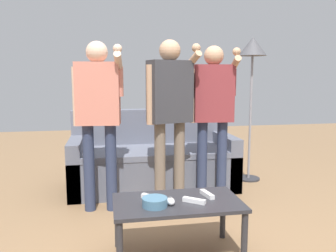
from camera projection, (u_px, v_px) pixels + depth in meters
The scene contains 12 objects.
ground_plane at pixel (195, 243), 2.63m from camera, with size 12.00×12.00×0.00m, color #93704C.
couch at pixel (153, 161), 3.96m from camera, with size 1.85×0.83×0.88m.
coffee_table at pixel (177, 209), 2.39m from camera, with size 0.89×0.50×0.41m.
snack_bowl at pixel (155, 202), 2.27m from camera, with size 0.17×0.17×0.06m, color teal.
game_remote_nunchuk at pixel (171, 201), 2.30m from camera, with size 0.06×0.09×0.05m.
floor_lamp at pixel (252, 58), 4.06m from camera, with size 0.33×0.33×1.74m.
player_left at pixel (98, 106), 3.14m from camera, with size 0.47×0.35×1.59m.
player_center at pixel (170, 104), 3.22m from camera, with size 0.51×0.32×1.61m.
player_right at pixel (213, 105), 3.43m from camera, with size 0.47×0.34×1.58m.
game_remote_wand_near at pixel (207, 194), 2.47m from camera, with size 0.07×0.16×0.03m.
game_remote_wand_far at pixel (194, 201), 2.34m from camera, with size 0.15×0.13×0.03m.
game_remote_wand_spare at pixel (151, 197), 2.41m from camera, with size 0.13×0.13×0.03m.
Camera 1 is at (-0.64, -2.40, 1.26)m, focal length 36.41 mm.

